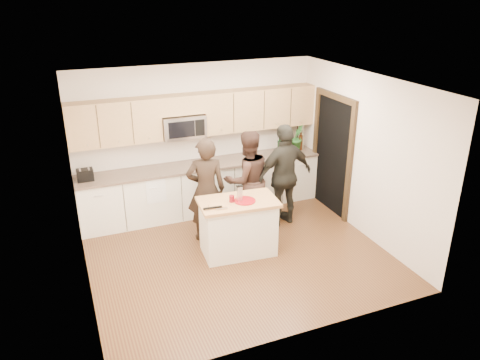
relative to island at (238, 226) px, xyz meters
name	(u,v)px	position (x,y,z in m)	size (l,w,h in m)	color
floor	(237,254)	(-0.04, -0.05, -0.45)	(4.50, 4.50, 0.00)	brown
room_shell	(237,150)	(-0.04, -0.05, 1.28)	(4.52, 4.02, 2.71)	beige
back_cabinetry	(204,187)	(-0.04, 1.64, 0.02)	(4.50, 0.66, 0.94)	silver
upper_cabinetry	(201,113)	(0.00, 1.78, 1.39)	(4.50, 0.33, 0.75)	tan
microwave	(183,126)	(-0.35, 1.75, 1.20)	(0.76, 0.41, 0.40)	silver
doorway	(332,150)	(2.19, 0.85, 0.70)	(0.06, 1.25, 2.20)	black
framed_picture	(291,130)	(1.91, 1.93, 0.83)	(0.30, 0.03, 0.38)	black
dish_towel	(154,182)	(-0.99, 1.45, 0.35)	(0.34, 0.60, 0.48)	white
island	(238,226)	(0.00, 0.00, 0.00)	(1.25, 0.80, 0.90)	silver
red_plate	(245,201)	(0.09, -0.06, 0.45)	(0.33, 0.33, 0.02)	maroon
box_grater	(240,193)	(0.01, -0.04, 0.59)	(0.09, 0.05, 0.25)	silver
drink_glass	(232,199)	(-0.10, 0.00, 0.50)	(0.08, 0.08, 0.10)	maroon
cutting_board	(217,206)	(-0.36, -0.07, 0.45)	(0.24, 0.16, 0.02)	tan
tongs	(213,208)	(-0.46, -0.14, 0.47)	(0.28, 0.03, 0.02)	black
knife	(222,208)	(-0.33, -0.20, 0.47)	(0.18, 0.02, 0.01)	silver
toaster	(85,175)	(-2.09, 1.62, 0.58)	(0.27, 0.20, 0.20)	black
bottle_cluster	(290,143)	(1.74, 1.63, 0.67)	(0.65, 0.35, 0.40)	black
orchid	(297,137)	(1.90, 1.67, 0.75)	(0.29, 0.24, 0.53)	#2A6528
woman_left	(206,190)	(-0.31, 0.62, 0.42)	(0.64, 0.42, 1.75)	black
woman_center	(247,180)	(0.48, 0.78, 0.41)	(0.84, 0.66, 1.74)	black
woman_right	(285,175)	(1.12, 0.64, 0.45)	(1.06, 0.44, 1.82)	black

